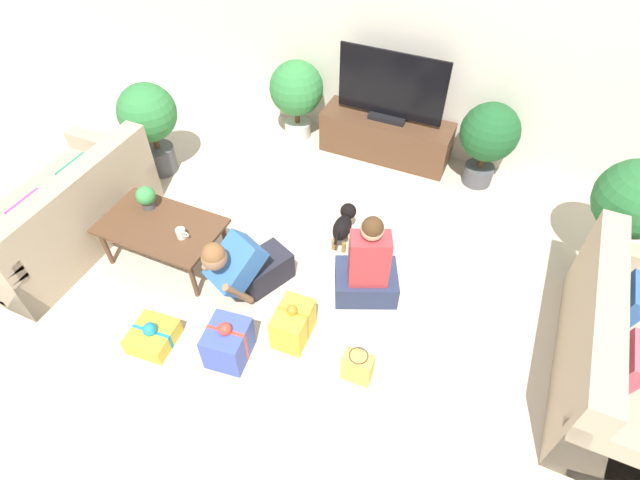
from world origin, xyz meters
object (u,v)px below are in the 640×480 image
at_px(person_kneeling, 245,266).
at_px(potted_plant_corner_right, 634,202).
at_px(potted_plant_back_right, 489,136).
at_px(gift_box_b, 153,336).
at_px(coffee_table, 161,228).
at_px(potted_plant_back_left, 296,91).
at_px(gift_box_c, 293,324).
at_px(person_sitting, 368,268).
at_px(dog, 344,223).
at_px(potted_plant_corner_left, 149,119).
at_px(tv_console, 386,137).
at_px(mug, 181,233).
at_px(sofa_left, 62,216).
at_px(gift_box_a, 228,343).
at_px(tv, 391,90).
at_px(tabletop_plant, 146,197).
at_px(gift_bag_a, 357,367).
at_px(sofa_right, 627,358).

bearing_deg(person_kneeling, potted_plant_corner_right, 53.94).
height_order(potted_plant_back_right, gift_box_b, potted_plant_back_right).
distance_m(coffee_table, potted_plant_back_left, 2.28).
xyz_separation_m(potted_plant_corner_right, gift_box_c, (-2.21, -1.85, -0.57)).
distance_m(person_kneeling, person_sitting, 1.01).
bearing_deg(dog, potted_plant_corner_right, -167.77).
distance_m(potted_plant_corner_left, person_sitting, 2.75).
xyz_separation_m(tv_console, potted_plant_back_left, (-1.06, -0.05, 0.34)).
relative_size(gift_box_c, mug, 3.23).
relative_size(sofa_left, mug, 14.56).
distance_m(gift_box_a, gift_box_c, 0.52).
height_order(sofa_left, coffee_table, sofa_left).
bearing_deg(dog, potted_plant_corner_left, -9.58).
height_order(sofa_left, tv_console, sofa_left).
distance_m(potted_plant_back_left, person_sitting, 2.48).
relative_size(potted_plant_back_left, gift_box_c, 2.37).
height_order(tv, potted_plant_corner_right, tv).
bearing_deg(tabletop_plant, tv_console, 55.28).
relative_size(person_sitting, gift_box_c, 2.39).
distance_m(tv, gift_bag_a, 2.90).
relative_size(coffee_table, person_kneeling, 1.33).
height_order(person_sitting, gift_box_a, person_sitting).
relative_size(tv_console, mug, 11.87).
relative_size(potted_plant_corner_left, gift_box_c, 2.62).
bearing_deg(coffee_table, gift_box_c, -11.35).
relative_size(person_kneeling, gift_bag_a, 2.55).
distance_m(tv_console, potted_plant_back_right, 1.12).
height_order(sofa_right, potted_plant_corner_right, potted_plant_corner_right).
distance_m(tv, potted_plant_back_right, 1.09).
distance_m(gift_box_a, tabletop_plant, 1.53).
distance_m(dog, gift_bag_a, 1.44).
bearing_deg(person_kneeling, gift_bag_a, 5.28).
bearing_deg(potted_plant_corner_right, person_sitting, -146.50).
height_order(sofa_right, gift_box_a, sofa_right).
bearing_deg(potted_plant_back_right, person_sitting, -106.47).
bearing_deg(coffee_table, tabletop_plant, 146.64).
relative_size(tv_console, potted_plant_corner_right, 1.30).
distance_m(coffee_table, potted_plant_corner_right, 3.95).
bearing_deg(dog, potted_plant_back_left, -55.21).
distance_m(potted_plant_back_right, mug, 3.11).
bearing_deg(gift_bag_a, potted_plant_back_right, 82.65).
relative_size(sofa_right, tv, 1.54).
height_order(sofa_right, person_kneeling, sofa_right).
bearing_deg(mug, potted_plant_back_right, 47.91).
relative_size(potted_plant_corner_left, dog, 2.01).
xyz_separation_m(person_kneeling, gift_box_c, (0.55, -0.25, -0.17)).
relative_size(gift_box_c, gift_bag_a, 1.26).
bearing_deg(coffee_table, gift_bag_a, -11.84).
xyz_separation_m(sofa_right, potted_plant_corner_right, (-0.15, 1.22, 0.44)).
distance_m(coffee_table, tv_console, 2.64).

